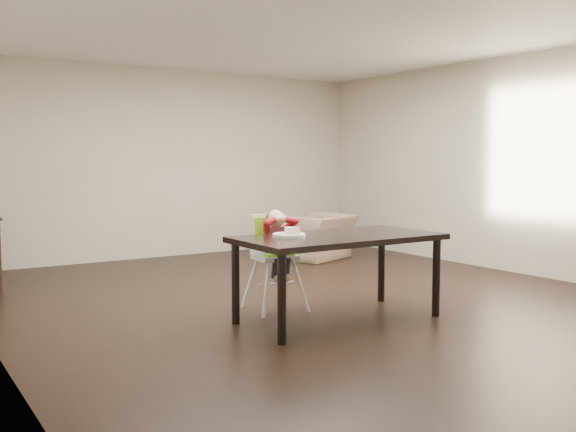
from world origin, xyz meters
name	(u,v)px	position (x,y,z in m)	size (l,w,h in m)	color
ground	(312,298)	(0.00, 0.00, 0.00)	(7.00, 7.00, 0.00)	black
room_walls	(313,114)	(0.00, 0.00, 1.86)	(6.02, 7.02, 2.71)	#BFB59E
dining_table	(339,244)	(-0.31, -0.84, 0.67)	(1.80, 0.90, 0.75)	black
high_chair	(274,239)	(-0.57, -0.19, 0.66)	(0.42, 0.42, 0.94)	white
plate	(290,233)	(-0.73, -0.70, 0.78)	(0.36, 0.36, 0.08)	white
armchair	(316,229)	(1.56, 2.14, 0.42)	(0.97, 0.63, 0.84)	#9C7E63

